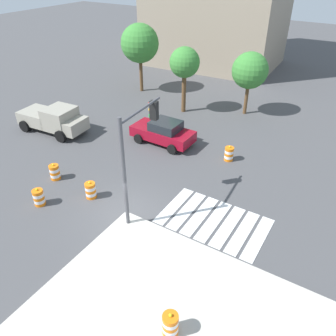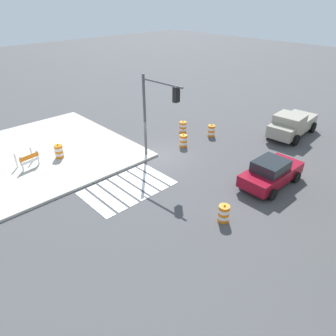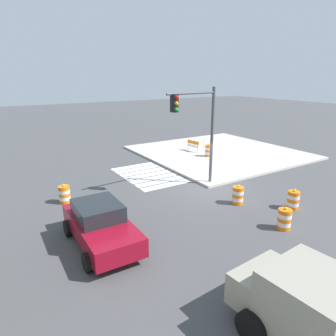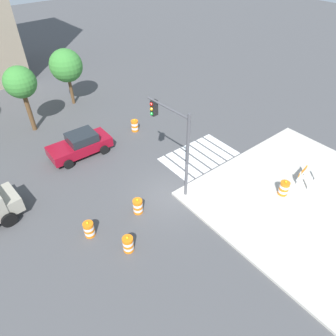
{
  "view_description": "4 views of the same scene",
  "coord_description": "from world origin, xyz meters",
  "px_view_note": "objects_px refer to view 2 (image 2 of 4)",
  "views": [
    {
      "loc": [
        8.64,
        -9.97,
        11.2
      ],
      "look_at": [
        0.71,
        2.87,
        1.39
      ],
      "focal_mm": 36.13,
      "sensor_mm": 36.0,
      "label": 1
    },
    {
      "loc": [
        12.72,
        14.46,
        9.98
      ],
      "look_at": [
        2.07,
        3.18,
        1.15
      ],
      "focal_mm": 33.1,
      "sensor_mm": 36.0,
      "label": 2
    },
    {
      "loc": [
        -12.38,
        10.47,
        6.22
      ],
      "look_at": [
        1.35,
        1.91,
        1.2
      ],
      "focal_mm": 31.92,
      "sensor_mm": 36.0,
      "label": 3
    },
    {
      "loc": [
        -8.64,
        -10.46,
        13.18
      ],
      "look_at": [
        0.27,
        0.69,
        1.52
      ],
      "focal_mm": 32.85,
      "sensor_mm": 36.0,
      "label": 4
    }
  ],
  "objects_px": {
    "traffic_barrel_median_near": "(224,213)",
    "traffic_light_pole": "(157,105)",
    "traffic_barrel_near_corner": "(183,141)",
    "pickup_truck": "(291,125)",
    "traffic_barrel_median_far": "(183,127)",
    "traffic_barrel_on_sidewalk": "(59,151)",
    "construction_barricade": "(28,159)",
    "traffic_barrel_crosswalk_end": "(211,131)",
    "sports_car": "(271,172)"
  },
  "relations": [
    {
      "from": "traffic_barrel_median_near",
      "to": "traffic_light_pole",
      "type": "bearing_deg",
      "value": -104.75
    },
    {
      "from": "traffic_light_pole",
      "to": "traffic_barrel_near_corner",
      "type": "bearing_deg",
      "value": -171.42
    },
    {
      "from": "traffic_barrel_median_near",
      "to": "traffic_barrel_near_corner",
      "type": "bearing_deg",
      "value": -122.68
    },
    {
      "from": "pickup_truck",
      "to": "traffic_barrel_median_far",
      "type": "xyz_separation_m",
      "value": [
        5.62,
        -6.36,
        -0.52
      ]
    },
    {
      "from": "traffic_barrel_near_corner",
      "to": "traffic_barrel_on_sidewalk",
      "type": "relative_size",
      "value": 1.0
    },
    {
      "from": "traffic_barrel_median_far",
      "to": "construction_barricade",
      "type": "relative_size",
      "value": 0.76
    },
    {
      "from": "pickup_truck",
      "to": "traffic_barrel_crosswalk_end",
      "type": "xyz_separation_m",
      "value": [
        4.52,
        -4.28,
        -0.52
      ]
    },
    {
      "from": "sports_car",
      "to": "construction_barricade",
      "type": "xyz_separation_m",
      "value": [
        9.6,
        -11.65,
        -0.09
      ]
    },
    {
      "from": "sports_car",
      "to": "traffic_barrel_median_far",
      "type": "height_order",
      "value": "sports_car"
    },
    {
      "from": "traffic_barrel_crosswalk_end",
      "to": "traffic_barrel_on_sidewalk",
      "type": "height_order",
      "value": "traffic_barrel_on_sidewalk"
    },
    {
      "from": "traffic_barrel_on_sidewalk",
      "to": "construction_barricade",
      "type": "bearing_deg",
      "value": -3.23
    },
    {
      "from": "traffic_barrel_crosswalk_end",
      "to": "construction_barricade",
      "type": "relative_size",
      "value": 0.76
    },
    {
      "from": "traffic_barrel_median_far",
      "to": "traffic_light_pole",
      "type": "relative_size",
      "value": 0.19
    },
    {
      "from": "sports_car",
      "to": "traffic_barrel_crosswalk_end",
      "type": "height_order",
      "value": "sports_car"
    },
    {
      "from": "traffic_light_pole",
      "to": "traffic_barrel_on_sidewalk",
      "type": "bearing_deg",
      "value": -45.6
    },
    {
      "from": "traffic_barrel_crosswalk_end",
      "to": "traffic_light_pole",
      "type": "bearing_deg",
      "value": 2.12
    },
    {
      "from": "traffic_barrel_on_sidewalk",
      "to": "sports_car",
      "type": "bearing_deg",
      "value": 123.33
    },
    {
      "from": "traffic_barrel_crosswalk_end",
      "to": "traffic_light_pole",
      "type": "height_order",
      "value": "traffic_light_pole"
    },
    {
      "from": "traffic_barrel_near_corner",
      "to": "traffic_barrel_median_near",
      "type": "relative_size",
      "value": 1.0
    },
    {
      "from": "sports_car",
      "to": "traffic_barrel_median_far",
      "type": "xyz_separation_m",
      "value": [
        -1.89,
        -9.03,
        -0.36
      ]
    },
    {
      "from": "traffic_barrel_near_corner",
      "to": "pickup_truck",
      "type": "bearing_deg",
      "value": 148.92
    },
    {
      "from": "pickup_truck",
      "to": "traffic_barrel_median_far",
      "type": "bearing_deg",
      "value": -48.57
    },
    {
      "from": "pickup_truck",
      "to": "traffic_barrel_median_near",
      "type": "relative_size",
      "value": 5.17
    },
    {
      "from": "traffic_barrel_near_corner",
      "to": "traffic_light_pole",
      "type": "xyz_separation_m",
      "value": [
        2.91,
        0.44,
        3.46
      ]
    },
    {
      "from": "traffic_barrel_median_far",
      "to": "sports_car",
      "type": "bearing_deg",
      "value": 78.2
    },
    {
      "from": "traffic_barrel_near_corner",
      "to": "construction_barricade",
      "type": "bearing_deg",
      "value": -24.93
    },
    {
      "from": "sports_car",
      "to": "traffic_barrel_median_near",
      "type": "relative_size",
      "value": 4.24
    },
    {
      "from": "sports_car",
      "to": "traffic_barrel_median_near",
      "type": "xyz_separation_m",
      "value": [
        4.71,
        0.22,
        -0.36
      ]
    },
    {
      "from": "pickup_truck",
      "to": "traffic_barrel_crosswalk_end",
      "type": "relative_size",
      "value": 5.17
    },
    {
      "from": "construction_barricade",
      "to": "sports_car",
      "type": "bearing_deg",
      "value": 129.49
    },
    {
      "from": "pickup_truck",
      "to": "traffic_light_pole",
      "type": "xyz_separation_m",
      "value": [
        10.38,
        -4.06,
        2.94
      ]
    },
    {
      "from": "traffic_barrel_median_far",
      "to": "construction_barricade",
      "type": "distance_m",
      "value": 11.78
    },
    {
      "from": "traffic_barrel_median_far",
      "to": "traffic_barrel_median_near",
      "type": "bearing_deg",
      "value": 54.51
    },
    {
      "from": "sports_car",
      "to": "traffic_barrel_median_far",
      "type": "distance_m",
      "value": 9.23
    },
    {
      "from": "traffic_barrel_crosswalk_end",
      "to": "traffic_barrel_on_sidewalk",
      "type": "bearing_deg",
      "value": -23.46
    },
    {
      "from": "traffic_barrel_median_near",
      "to": "traffic_light_pole",
      "type": "xyz_separation_m",
      "value": [
        -1.83,
        -6.96,
        3.46
      ]
    },
    {
      "from": "traffic_barrel_near_corner",
      "to": "traffic_light_pole",
      "type": "relative_size",
      "value": 0.19
    },
    {
      "from": "traffic_barrel_near_corner",
      "to": "traffic_light_pole",
      "type": "bearing_deg",
      "value": 8.58
    },
    {
      "from": "sports_car",
      "to": "traffic_barrel_on_sidewalk",
      "type": "bearing_deg",
      "value": -56.67
    },
    {
      "from": "traffic_barrel_median_near",
      "to": "traffic_barrel_median_far",
      "type": "bearing_deg",
      "value": -125.49
    },
    {
      "from": "pickup_truck",
      "to": "traffic_barrel_on_sidewalk",
      "type": "bearing_deg",
      "value": -30.44
    },
    {
      "from": "construction_barricade",
      "to": "traffic_light_pole",
      "type": "bearing_deg",
      "value": 143.8
    },
    {
      "from": "pickup_truck",
      "to": "traffic_barrel_near_corner",
      "type": "height_order",
      "value": "pickup_truck"
    },
    {
      "from": "traffic_barrel_on_sidewalk",
      "to": "construction_barricade",
      "type": "xyz_separation_m",
      "value": [
        2.01,
        -0.11,
        0.12
      ]
    },
    {
      "from": "traffic_barrel_median_near",
      "to": "traffic_barrel_on_sidewalk",
      "type": "relative_size",
      "value": 1.0
    },
    {
      "from": "sports_car",
      "to": "pickup_truck",
      "type": "distance_m",
      "value": 7.96
    },
    {
      "from": "construction_barricade",
      "to": "traffic_light_pole",
      "type": "xyz_separation_m",
      "value": [
        -6.71,
        4.91,
        3.19
      ]
    },
    {
      "from": "traffic_barrel_median_near",
      "to": "traffic_light_pole",
      "type": "height_order",
      "value": "traffic_light_pole"
    },
    {
      "from": "traffic_light_pole",
      "to": "sports_car",
      "type": "bearing_deg",
      "value": 113.19
    },
    {
      "from": "construction_barricade",
      "to": "traffic_barrel_median_far",
      "type": "bearing_deg",
      "value": 167.17
    }
  ]
}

